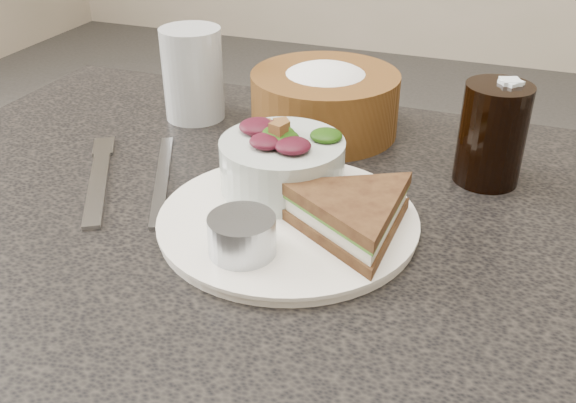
% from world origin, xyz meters
% --- Properties ---
extents(dinner_plate, '(0.27, 0.27, 0.01)m').
position_xyz_m(dinner_plate, '(0.03, -0.03, 0.76)').
color(dinner_plate, white).
rests_on(dinner_plate, dining_table).
extents(sandwich, '(0.23, 0.23, 0.04)m').
position_xyz_m(sandwich, '(0.10, -0.04, 0.78)').
color(sandwich, '#55381C').
rests_on(sandwich, dinner_plate).
extents(salad_bowl, '(0.14, 0.14, 0.08)m').
position_xyz_m(salad_bowl, '(-0.00, 0.03, 0.80)').
color(salad_bowl, '#AEBAB3').
rests_on(salad_bowl, dinner_plate).
extents(dressing_ramekin, '(0.08, 0.08, 0.04)m').
position_xyz_m(dressing_ramekin, '(0.01, -0.11, 0.78)').
color(dressing_ramekin, '#A2A8B1').
rests_on(dressing_ramekin, dinner_plate).
extents(orange_wedge, '(0.08, 0.08, 0.03)m').
position_xyz_m(orange_wedge, '(0.04, 0.05, 0.77)').
color(orange_wedge, orange).
rests_on(orange_wedge, dinner_plate).
extents(fork, '(0.12, 0.18, 0.01)m').
position_xyz_m(fork, '(-0.22, -0.02, 0.75)').
color(fork, '#A9A9A9').
rests_on(fork, dining_table).
extents(knife, '(0.11, 0.21, 0.00)m').
position_xyz_m(knife, '(-0.15, 0.02, 0.75)').
color(knife, '#989BA2').
rests_on(knife, dining_table).
extents(bread_basket, '(0.27, 0.27, 0.11)m').
position_xyz_m(bread_basket, '(-0.01, 0.22, 0.81)').
color(bread_basket, brown).
rests_on(bread_basket, dining_table).
extents(cola_glass, '(0.09, 0.09, 0.13)m').
position_xyz_m(cola_glass, '(0.21, 0.15, 0.82)').
color(cola_glass, black).
rests_on(cola_glass, dining_table).
extents(water_glass, '(0.11, 0.11, 0.13)m').
position_xyz_m(water_glass, '(-0.21, 0.21, 0.81)').
color(water_glass, '#AEB4B9').
rests_on(water_glass, dining_table).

